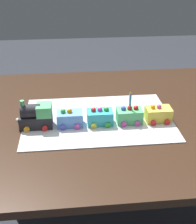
# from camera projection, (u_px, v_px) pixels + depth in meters

# --- Properties ---
(dining_table) EXTENTS (1.40, 1.00, 0.74)m
(dining_table) POSITION_uv_depth(u_px,v_px,m) (114.00, 135.00, 1.30)
(dining_table) COLOR #382316
(dining_table) RESTS_ON ground
(cake_board) EXTENTS (0.60, 0.40, 0.00)m
(cake_board) POSITION_uv_depth(u_px,v_px,m) (98.00, 119.00, 1.21)
(cake_board) COLOR silver
(cake_board) RESTS_ON dining_table
(cake_locomotive) EXTENTS (0.14, 0.08, 0.12)m
(cake_locomotive) POSITION_uv_depth(u_px,v_px,m) (36.00, 116.00, 1.13)
(cake_locomotive) COLOR #232328
(cake_locomotive) RESTS_ON cake_board
(cake_car_gondola_sky_blue) EXTENTS (0.10, 0.08, 0.07)m
(cake_car_gondola_sky_blue) POSITION_uv_depth(u_px,v_px,m) (70.00, 118.00, 1.15)
(cake_car_gondola_sky_blue) COLOR #669EEA
(cake_car_gondola_sky_blue) RESTS_ON cake_board
(cake_car_caboose_turquoise) EXTENTS (0.10, 0.08, 0.07)m
(cake_car_caboose_turquoise) POSITION_uv_depth(u_px,v_px,m) (100.00, 117.00, 1.16)
(cake_car_caboose_turquoise) COLOR #38B7C6
(cake_car_caboose_turquoise) RESTS_ON cake_board
(cake_car_hopper_mint_green) EXTENTS (0.10, 0.08, 0.07)m
(cake_car_hopper_mint_green) POSITION_uv_depth(u_px,v_px,m) (129.00, 115.00, 1.17)
(cake_car_hopper_mint_green) COLOR #59CC7A
(cake_car_hopper_mint_green) RESTS_ON cake_board
(cake_car_flatbed_lemon) EXTENTS (0.10, 0.08, 0.07)m
(cake_car_flatbed_lemon) POSITION_uv_depth(u_px,v_px,m) (158.00, 114.00, 1.18)
(cake_car_flatbed_lemon) COLOR #F4E04C
(cake_car_flatbed_lemon) RESTS_ON cake_board
(birthday_candle) EXTENTS (0.01, 0.01, 0.07)m
(birthday_candle) POSITION_uv_depth(u_px,v_px,m) (130.00, 99.00, 1.13)
(birthday_candle) COLOR #4CA5E5
(birthday_candle) RESTS_ON cake_car_hopper_mint_green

